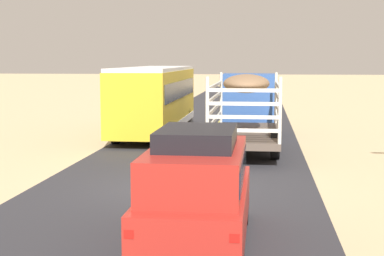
{
  "coord_description": "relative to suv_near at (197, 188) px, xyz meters",
  "views": [
    {
      "loc": [
        2.44,
        -15.68,
        3.62
      ],
      "look_at": [
        0.0,
        4.09,
        1.22
      ],
      "focal_mm": 53.79,
      "sensor_mm": 36.0,
      "label": 1
    }
  ],
  "objects": [
    {
      "name": "livestock_truck",
      "position": [
        0.61,
        14.43,
        0.64
      ],
      "size": [
        2.53,
        9.7,
        3.02
      ],
      "color": "#3359A5",
      "rests_on": "road_surface"
    },
    {
      "name": "ground_plane",
      "position": [
        -1.21,
        4.89,
        -1.15
      ],
      "size": [
        240.0,
        240.0,
        0.0
      ],
      "primitive_type": "plane",
      "color": "#CCB284"
    },
    {
      "name": "road_centre_line",
      "position": [
        -1.21,
        4.89,
        -1.13
      ],
      "size": [
        0.16,
        117.6,
        0.0
      ],
      "primitive_type": "cube",
      "color": "#D8CC4C",
      "rests_on": "road_surface"
    },
    {
      "name": "suv_near",
      "position": [
        0.0,
        0.0,
        0.0
      ],
      "size": [
        1.9,
        4.62,
        2.29
      ],
      "color": "#B2261E",
      "rests_on": "road_surface"
    },
    {
      "name": "bus",
      "position": [
        -3.88,
        16.2,
        0.6
      ],
      "size": [
        2.54,
        10.0,
        3.21
      ],
      "color": "gold",
      "rests_on": "road_surface"
    },
    {
      "name": "road_surface",
      "position": [
        -1.21,
        4.89,
        -1.14
      ],
      "size": [
        8.0,
        120.0,
        0.02
      ],
      "primitive_type": "cube",
      "color": "#2D2D33",
      "rests_on": "ground"
    }
  ]
}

